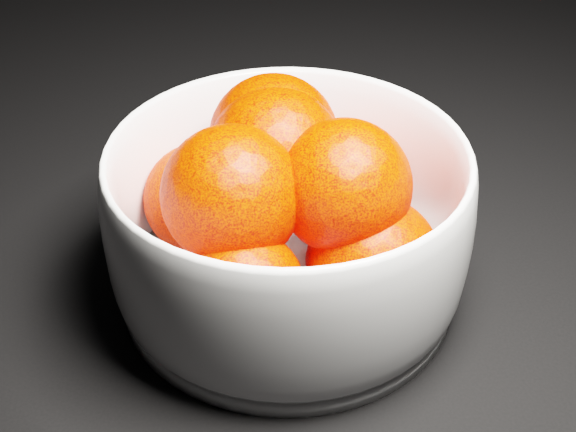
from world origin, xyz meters
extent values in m
cube|color=black|center=(0.00, 0.00, 0.00)|extent=(3.00, 3.00, 0.00)
cylinder|color=silver|center=(-0.25, -0.13, 0.01)|extent=(0.23, 0.23, 0.01)
sphere|color=#FF1B00|center=(-0.21, -0.07, 0.05)|extent=(0.08, 0.08, 0.08)
sphere|color=#FF1B00|center=(-0.31, -0.08, 0.05)|extent=(0.08, 0.08, 0.08)
sphere|color=#FF1B00|center=(-0.28, -0.19, 0.05)|extent=(0.08, 0.08, 0.08)
sphere|color=#FF1B00|center=(-0.20, -0.17, 0.05)|extent=(0.09, 0.09, 0.09)
sphere|color=#FF1B00|center=(-0.26, -0.08, 0.10)|extent=(0.09, 0.09, 0.09)
sphere|color=#FF1B00|center=(-0.29, -0.15, 0.10)|extent=(0.09, 0.09, 0.09)
sphere|color=#FF1B00|center=(-0.22, -0.15, 0.10)|extent=(0.09, 0.09, 0.09)
sphere|color=#FF1B00|center=(-0.26, -0.11, 0.10)|extent=(0.09, 0.09, 0.09)
camera|label=1|loc=(-0.29, -0.55, 0.38)|focal=50.00mm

